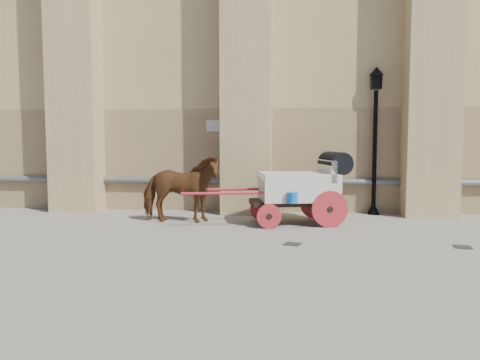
# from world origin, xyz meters

# --- Properties ---
(ground) EXTENTS (90.00, 90.00, 0.00)m
(ground) POSITION_xyz_m (0.00, 0.00, 0.00)
(ground) COLOR gray
(ground) RESTS_ON ground
(horse) EXTENTS (2.05, 0.99, 1.70)m
(horse) POSITION_xyz_m (-2.53, 1.93, 0.85)
(horse) COLOR brown
(horse) RESTS_ON ground
(carriage) EXTENTS (4.22, 1.90, 1.79)m
(carriage) POSITION_xyz_m (0.56, 2.11, 0.97)
(carriage) COLOR black
(carriage) RESTS_ON ground
(street_lamp) EXTENTS (0.38, 0.38, 4.09)m
(street_lamp) POSITION_xyz_m (2.57, 3.80, 2.19)
(street_lamp) COLOR black
(street_lamp) RESTS_ON ground
(drain_grate_near) EXTENTS (0.40, 0.40, 0.01)m
(drain_grate_near) POSITION_xyz_m (0.27, -0.32, 0.01)
(drain_grate_near) COLOR black
(drain_grate_near) RESTS_ON ground
(drain_grate_far) EXTENTS (0.38, 0.38, 0.01)m
(drain_grate_far) POSITION_xyz_m (3.55, -0.25, 0.01)
(drain_grate_far) COLOR black
(drain_grate_far) RESTS_ON ground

